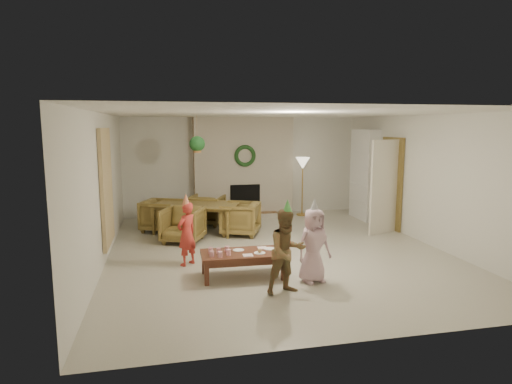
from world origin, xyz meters
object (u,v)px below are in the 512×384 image
object	(u,v)px
dining_table	(196,218)
coffee_table_top	(243,254)
dining_chair_far	(207,210)
child_plaid	(287,252)
child_red	(187,234)
dining_chair_near	(183,225)
dining_chair_left	(161,215)
dining_chair_right	(240,219)
child_pink	(314,245)

from	to	relation	value
dining_table	coffee_table_top	xyz separation A→B (m)	(0.49, -2.95, 0.04)
dining_chair_far	child_plaid	size ratio (longest dim) A/B	0.65
dining_chair_far	child_plaid	world-z (taller)	child_plaid
child_red	dining_chair_near	bearing A→B (deg)	-131.94
dining_chair_near	dining_chair_left	xyz separation A→B (m)	(-0.42, 1.03, 0.00)
dining_chair_far	dining_chair_right	world-z (taller)	same
child_pink	dining_chair_left	bearing A→B (deg)	106.53
dining_chair_near	coffee_table_top	distance (m)	2.36
dining_chair_right	child_plaid	distance (m)	3.34
dining_chair_far	dining_chair_left	distance (m)	1.12
dining_chair_right	child_pink	xyz separation A→B (m)	(0.56, -2.98, 0.20)
child_pink	dining_chair_right	bearing A→B (deg)	86.34
dining_chair_near	child_plaid	xyz separation A→B (m)	(1.27, -2.99, 0.24)
child_plaid	dining_chair_near	bearing A→B (deg)	99.13
dining_table	child_pink	bearing A→B (deg)	-43.46
child_pink	child_red	bearing A→B (deg)	132.08
dining_chair_left	child_plaid	distance (m)	4.37
child_plaid	child_pink	distance (m)	0.61
dining_chair_right	dining_table	bearing A→B (deg)	-90.00
dining_chair_left	coffee_table_top	world-z (taller)	dining_chair_left
dining_chair_far	dining_chair_right	bearing A→B (deg)	141.34
dining_chair_near	dining_chair_right	size ratio (longest dim) A/B	1.00
dining_table	child_pink	distance (m)	3.68
child_red	dining_chair_left	bearing A→B (deg)	-122.42
dining_table	child_plaid	bearing A→B (deg)	-52.46
dining_chair_near	child_red	size ratio (longest dim) A/B	0.73
dining_table	dining_chair_far	xyz separation A→B (m)	(0.31, 0.73, 0.03)
dining_chair_near	dining_chair_right	world-z (taller)	same
coffee_table_top	child_pink	bearing A→B (deg)	-21.86
dining_chair_left	child_plaid	xyz separation A→B (m)	(1.69, -4.02, 0.24)
child_plaid	child_pink	size ratio (longest dim) A/B	1.06
dining_chair_left	dining_chair_far	bearing A→B (deg)	-45.00
child_red	child_plaid	distance (m)	1.99
dining_chair_right	child_red	bearing A→B (deg)	-11.03
child_plaid	child_pink	bearing A→B (deg)	20.16
dining_table	dining_chair_near	size ratio (longest dim) A/B	2.34
dining_chair_far	child_pink	distance (m)	4.26
dining_table	dining_chair_left	distance (m)	0.79
dining_chair_near	child_pink	distance (m)	3.19
dining_table	dining_chair_far	bearing A→B (deg)	90.00
dining_table	child_plaid	size ratio (longest dim) A/B	1.53
dining_table	dining_chair_right	size ratio (longest dim) A/B	2.34
dining_chair_far	coffee_table_top	bearing A→B (deg)	115.79
child_red	child_plaid	world-z (taller)	child_plaid
dining_chair_near	dining_chair_left	world-z (taller)	same
dining_table	dining_chair_near	bearing A→B (deg)	-90.00
dining_chair_left	dining_chair_right	world-z (taller)	same
dining_table	child_red	bearing A→B (deg)	-75.04
child_plaid	dining_table	bearing A→B (deg)	90.61
dining_chair_far	child_plaid	xyz separation A→B (m)	(0.65, -4.44, 0.24)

